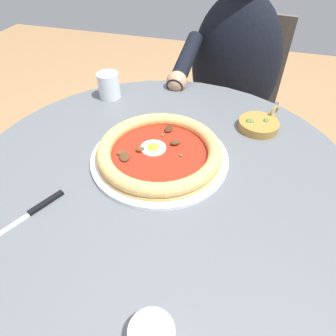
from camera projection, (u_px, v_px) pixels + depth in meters
name	position (u px, v px, depth m)	size (l,w,h in m)	color
ground_plane	(164.00, 304.00, 1.19)	(6.00, 6.00, 0.02)	#9E754C
dining_table	(162.00, 215.00, 0.80)	(0.92, 0.92, 0.75)	#565B60
pizza_on_plate	(160.00, 152.00, 0.69)	(0.33, 0.33, 0.04)	white
water_glass	(109.00, 87.00, 0.91)	(0.07, 0.07, 0.08)	silver
steak_knife	(30.00, 213.00, 0.58)	(0.20, 0.10, 0.01)	silver
ramekin_capers	(152.00, 335.00, 0.40)	(0.07, 0.07, 0.03)	white
olive_pan	(259.00, 124.00, 0.79)	(0.12, 0.11, 0.05)	olive
diner_person	(227.00, 111.00, 1.31)	(0.49, 0.39, 1.16)	#282833
cafe_chair_diner	(235.00, 95.00, 1.40)	(0.46, 0.46, 0.87)	#504A45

